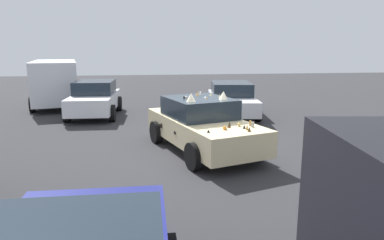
{
  "coord_description": "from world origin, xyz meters",
  "views": [
    {
      "loc": [
        -9.22,
        1.63,
        2.83
      ],
      "look_at": [
        0.0,
        0.3,
        0.9
      ],
      "focal_mm": 31.94,
      "sensor_mm": 36.0,
      "label": 1
    }
  ],
  "objects_px": {
    "art_car_decorated": "(202,125)",
    "parked_van_behind_left": "(56,81)",
    "parked_sedan_far_right": "(231,99)",
    "parked_sedan_near_right": "(95,98)"
  },
  "relations": [
    {
      "from": "art_car_decorated",
      "to": "parked_van_behind_left",
      "type": "xyz_separation_m",
      "value": [
        8.81,
        5.98,
        0.52
      ]
    },
    {
      "from": "parked_van_behind_left",
      "to": "parked_sedan_far_right",
      "type": "distance_m",
      "value": 8.97
    },
    {
      "from": "parked_van_behind_left",
      "to": "parked_sedan_far_right",
      "type": "height_order",
      "value": "parked_van_behind_left"
    },
    {
      "from": "parked_van_behind_left",
      "to": "parked_sedan_far_right",
      "type": "bearing_deg",
      "value": 55.04
    },
    {
      "from": "parked_sedan_near_right",
      "to": "parked_sedan_far_right",
      "type": "bearing_deg",
      "value": 87.4
    },
    {
      "from": "parked_sedan_near_right",
      "to": "art_car_decorated",
      "type": "bearing_deg",
      "value": 35.17
    },
    {
      "from": "parked_sedan_far_right",
      "to": "art_car_decorated",
      "type": "bearing_deg",
      "value": -15.09
    },
    {
      "from": "parked_sedan_near_right",
      "to": "parked_van_behind_left",
      "type": "bearing_deg",
      "value": -140.41
    },
    {
      "from": "art_car_decorated",
      "to": "parked_van_behind_left",
      "type": "distance_m",
      "value": 10.66
    },
    {
      "from": "parked_van_behind_left",
      "to": "parked_sedan_far_right",
      "type": "xyz_separation_m",
      "value": [
        -3.58,
        -8.2,
        -0.55
      ]
    }
  ]
}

